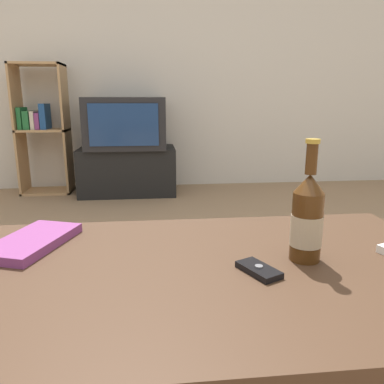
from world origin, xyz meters
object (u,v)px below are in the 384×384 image
(bookshelf, at_px, (41,127))
(beer_bottle, at_px, (307,219))
(tv_stand, at_px, (128,170))
(cell_phone, at_px, (259,270))
(table_book, at_px, (32,241))
(television, at_px, (126,123))

(bookshelf, relative_size, beer_bottle, 4.06)
(tv_stand, relative_size, cell_phone, 7.50)
(tv_stand, xyz_separation_m, beer_bottle, (0.59, -2.69, 0.36))
(bookshelf, height_order, table_book, bookshelf)
(television, height_order, cell_phone, television)
(beer_bottle, bearing_deg, tv_stand, 102.32)
(television, xyz_separation_m, table_book, (-0.09, -2.52, -0.16))
(bookshelf, bearing_deg, television, -8.25)
(tv_stand, bearing_deg, beer_bottle, -77.68)
(tv_stand, distance_m, bookshelf, 0.88)
(bookshelf, bearing_deg, beer_bottle, -63.96)
(beer_bottle, bearing_deg, bookshelf, 116.04)
(cell_phone, relative_size, table_book, 0.39)
(television, bearing_deg, beer_bottle, -77.66)
(bookshelf, distance_m, table_book, 2.73)
(television, height_order, bookshelf, bookshelf)
(cell_phone, bearing_deg, television, 73.83)
(beer_bottle, distance_m, cell_phone, 0.17)
(table_book, bearing_deg, cell_phone, -2.58)
(tv_stand, bearing_deg, cell_phone, -80.53)
(television, height_order, beer_bottle, television)
(bookshelf, distance_m, beer_bottle, 3.11)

